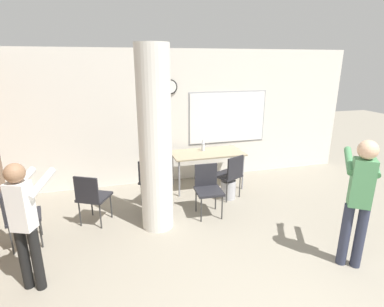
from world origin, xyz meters
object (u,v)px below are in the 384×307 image
object	(u,v)px
folding_table	(207,155)
chair_table_front	(208,186)
chair_by_left_wall	(17,214)
chair_near_pillar	(92,195)
person_watching_back	(25,217)
bottle_on_table	(203,147)
chair_table_right	(230,173)
chair_table_left	(153,179)
person_playing_side	(359,194)

from	to	relation	value
folding_table	chair_table_front	world-z (taller)	chair_table_front
folding_table	chair_by_left_wall	distance (m)	3.49
chair_near_pillar	person_watching_back	distance (m)	1.49
folding_table	bottle_on_table	size ratio (longest dim) A/B	6.23
folding_table	chair_table_right	xyz separation A→B (m)	(0.25, -0.63, -0.20)
folding_table	bottle_on_table	world-z (taller)	bottle_on_table
folding_table	chair_by_left_wall	bearing A→B (deg)	-158.11
chair_table_left	person_watching_back	bearing A→B (deg)	-134.10
folding_table	chair_by_left_wall	xyz separation A→B (m)	(-3.23, -1.30, -0.20)
chair_table_right	person_playing_side	size ratio (longest dim) A/B	0.52
chair_by_left_wall	person_watching_back	world-z (taller)	person_watching_back
bottle_on_table	person_watching_back	bearing A→B (deg)	-139.82
chair_table_left	chair_near_pillar	size ratio (longest dim) A/B	1.00
person_playing_side	chair_table_left	bearing A→B (deg)	133.35
chair_table_right	chair_by_left_wall	bearing A→B (deg)	-169.07
chair_near_pillar	person_playing_side	distance (m)	3.81
bottle_on_table	person_watching_back	xyz separation A→B (m)	(-2.82, -2.38, 0.06)
chair_table_left	chair_near_pillar	xyz separation A→B (m)	(-1.03, -0.41, 0.00)
chair_by_left_wall	chair_table_front	xyz separation A→B (m)	(2.87, 0.19, 0.00)
person_watching_back	person_playing_side	world-z (taller)	person_playing_side
folding_table	chair_table_front	size ratio (longest dim) A/B	1.68
chair_by_left_wall	chair_table_left	world-z (taller)	same
chair_near_pillar	person_watching_back	world-z (taller)	person_watching_back
chair_table_right	person_watching_back	size ratio (longest dim) A/B	0.56
chair_table_right	person_watching_back	distance (m)	3.53
chair_near_pillar	folding_table	bearing A→B (deg)	22.80
chair_by_left_wall	person_playing_side	distance (m)	4.54
chair_table_right	chair_by_left_wall	size ratio (longest dim) A/B	1.00
chair_table_left	chair_table_front	xyz separation A→B (m)	(0.86, -0.56, 0.00)
bottle_on_table	chair_table_right	size ratio (longest dim) A/B	0.27
chair_by_left_wall	chair_near_pillar	bearing A→B (deg)	19.77
chair_table_front	person_playing_side	bearing A→B (deg)	-52.81
chair_by_left_wall	person_watching_back	size ratio (longest dim) A/B	0.56
folding_table	chair_near_pillar	xyz separation A→B (m)	(-2.25, -0.95, -0.20)
chair_table_right	chair_table_front	bearing A→B (deg)	-141.54
folding_table	chair_by_left_wall	world-z (taller)	chair_by_left_wall
bottle_on_table	chair_table_front	xyz separation A→B (m)	(-0.30, -1.24, -0.34)
chair_by_left_wall	person_playing_side	size ratio (longest dim) A/B	0.52
chair_table_left	bottle_on_table	bearing A→B (deg)	30.08
chair_table_left	chair_near_pillar	bearing A→B (deg)	-158.52
chair_table_front	chair_near_pillar	distance (m)	1.90
bottle_on_table	chair_near_pillar	size ratio (longest dim) A/B	0.27
chair_near_pillar	chair_table_right	bearing A→B (deg)	7.28
folding_table	person_playing_side	bearing A→B (deg)	-70.94
chair_table_left	chair_table_front	distance (m)	1.03
chair_table_front	person_watching_back	bearing A→B (deg)	-155.65
chair_table_front	chair_table_right	bearing A→B (deg)	38.46
bottle_on_table	person_watching_back	distance (m)	3.69
person_playing_side	bottle_on_table	bearing A→B (deg)	109.14
chair_table_right	person_watching_back	world-z (taller)	person_watching_back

